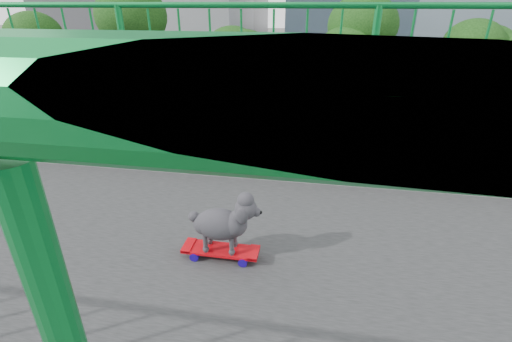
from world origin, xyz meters
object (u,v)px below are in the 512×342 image
at_px(poodle, 223,222).
at_px(car_7, 263,192).
at_px(car_2, 297,194).
at_px(skateboard, 221,251).
at_px(car_0, 151,286).

relative_size(poodle, car_7, 0.09).
bearing_deg(car_2, skateboard, -179.69).
height_order(car_0, car_7, car_0).
relative_size(car_0, car_7, 0.94).
height_order(poodle, car_2, poodle).
xyz_separation_m(skateboard, poodle, (0.00, 0.02, 0.21)).
height_order(poodle, car_7, poodle).
height_order(skateboard, car_0, skateboard).
relative_size(skateboard, car_2, 0.08).
bearing_deg(car_7, poodle, -172.66).
height_order(poodle, car_0, poodle).
relative_size(poodle, car_0, 0.09).
bearing_deg(poodle, skateboard, -90.00).
distance_m(skateboard, car_2, 13.71).
bearing_deg(car_7, car_2, -90.00).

